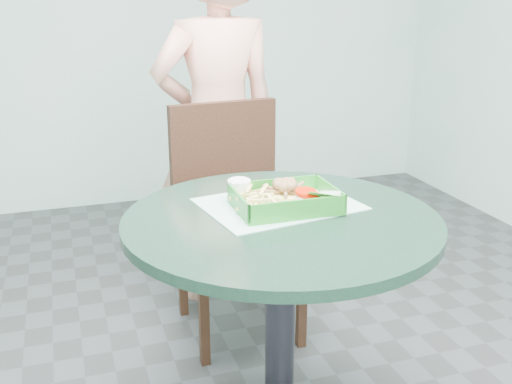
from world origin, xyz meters
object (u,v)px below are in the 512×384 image
object	(u,v)px
diner_person	(217,120)
sauce_ramekin	(239,192)
crab_sandwich	(285,195)
cafe_table	(281,279)
food_basket	(285,210)
dining_chair	(232,203)

from	to	relation	value
diner_person	sauce_ramekin	bearing A→B (deg)	75.26
diner_person	crab_sandwich	size ratio (longest dim) A/B	15.02
cafe_table	food_basket	size ratio (longest dim) A/B	3.09
dining_chair	food_basket	size ratio (longest dim) A/B	3.31
diner_person	crab_sandwich	xyz separation A→B (m)	(-0.06, -0.98, -0.02)
food_basket	crab_sandwich	world-z (taller)	crab_sandwich
cafe_table	crab_sandwich	xyz separation A→B (m)	(0.04, 0.08, 0.22)
cafe_table	sauce_ramekin	distance (m)	0.28
sauce_ramekin	crab_sandwich	bearing A→B (deg)	-27.65
food_basket	crab_sandwich	size ratio (longest dim) A/B	2.57
cafe_table	crab_sandwich	distance (m)	0.24
diner_person	crab_sandwich	bearing A→B (deg)	82.81
dining_chair	food_basket	distance (m)	0.78
sauce_ramekin	dining_chair	bearing A→B (deg)	75.89
diner_person	food_basket	bearing A→B (deg)	82.23
food_basket	cafe_table	bearing A→B (deg)	-121.06
sauce_ramekin	food_basket	bearing A→B (deg)	-41.61
diner_person	dining_chair	bearing A→B (deg)	82.59
dining_chair	crab_sandwich	distance (m)	0.76
sauce_ramekin	cafe_table	bearing A→B (deg)	-62.00
crab_sandwich	food_basket	bearing A→B (deg)	-110.88
dining_chair	cafe_table	bearing A→B (deg)	-102.30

